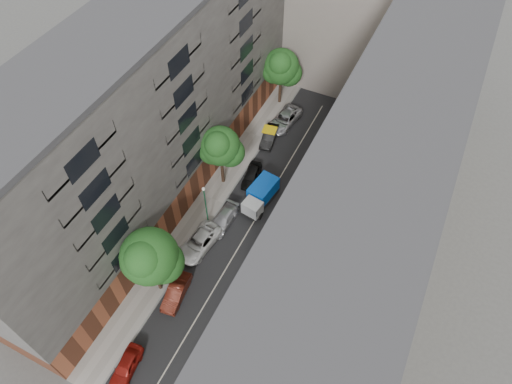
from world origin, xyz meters
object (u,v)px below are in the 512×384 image
Objects in this scene: tree_near at (150,259)px; car_right_0 at (216,360)px; tarp_truck at (260,195)px; car_left_6 at (285,119)px; tree_far at (281,68)px; car_left_3 at (223,219)px; car_left_4 at (252,175)px; car_right_2 at (270,242)px; car_left_1 at (176,292)px; pedestrian at (339,181)px; car_right_1 at (243,293)px; car_left_2 at (199,242)px; car_left_0 at (126,366)px; car_left_5 at (269,136)px; lamp_post at (205,202)px; tree_mid at (221,148)px.

car_right_0 is at bearing -24.69° from tree_near.
tarp_truck is 1.11× the size of car_right_0.
tree_far is (-2.17, 3.30, 4.71)m from car_left_6.
car_left_4 is at bearing 91.03° from car_left_3.
tarp_truck is 1.39× the size of car_right_2.
pedestrian reaches higher than car_left_1.
car_right_1 reaches higher than car_right_0.
car_left_0 is at bearing -80.64° from car_left_2.
car_left_4 is 1.05× the size of car_right_2.
lamp_post is at bearing -101.68° from car_left_5.
tree_far is (-8.09, 26.70, 4.75)m from car_right_1.
car_right_1 is 0.59× the size of tree_near.
car_left_5 is 3.63m from car_left_6.
lamp_post reaches higher than car_right_1.
tree_mid reaches higher than car_right_2.
car_left_1 is at bearing -75.26° from car_left_2.
car_left_1 is 10.43m from car_right_2.
car_left_5 is (-0.63, 30.00, 0.03)m from car_left_0.
car_left_2 reaches higher than car_left_1.
tree_near is (-1.54, 7.46, 5.06)m from car_left_0.
car_left_4 is (0.17, 23.48, 0.02)m from car_left_0.
car_left_0 is 17.38m from car_right_2.
car_left_3 is at bearing 84.08° from car_left_2.
car_left_1 is 0.54× the size of tree_far.
lamp_post is (-3.70, -4.88, 2.50)m from tarp_truck.
car_left_0 is at bearing -98.01° from car_left_5.
tarp_truck reaches higher than car_right_2.
car_left_5 reaches higher than car_left_0.
car_left_6 is 17.88m from lamp_post.
car_left_4 is at bearing 130.82° from car_right_2.
car_left_1 is 1.05× the size of car_left_4.
car_left_3 is 0.56× the size of tree_far.
car_right_0 is 23.15m from pedestrian.
car_left_6 is (-0.31, 16.80, 0.10)m from car_left_3.
car_left_1 is at bearing -97.17° from car_left_5.
tree_far is at bearing 104.44° from car_right_1.
car_left_2 is 1.31× the size of car_left_4.
car_left_1 is 5.66m from car_left_2.
pedestrian is (2.85, 22.97, 0.38)m from car_right_0.
car_right_0 is 0.60× the size of tree_mid.
car_right_2 is 0.48× the size of tree_mid.
car_left_0 is 0.97× the size of car_left_4.
tree_far is (-1.69, 6.90, 4.77)m from car_left_5.
car_right_0 is at bearing -57.71° from lamp_post.
lamp_post is at bearing 108.62° from car_left_2.
car_right_1 is at bearing -54.31° from tree_mid.
car_right_2 is (5.77, 16.40, -0.02)m from car_left_0.
tree_near is at bearing -101.52° from car_left_5.
pedestrian is (9.37, 26.72, 0.38)m from car_left_0.
tree_near is 1.44× the size of lamp_post.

